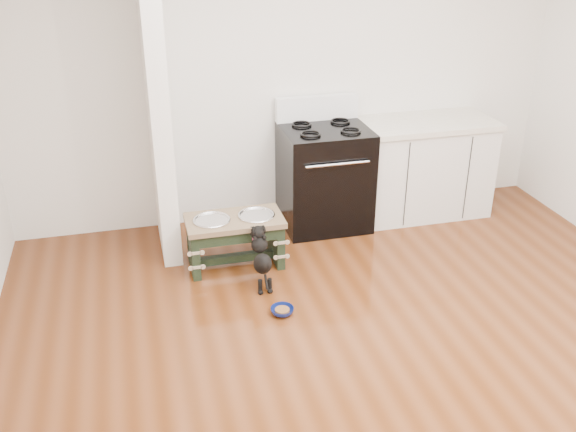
% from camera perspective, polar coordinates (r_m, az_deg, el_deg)
% --- Properties ---
extents(ground, '(5.00, 5.00, 0.00)m').
position_cam_1_polar(ground, '(4.22, 8.78, -13.75)').
color(ground, '#4F250E').
rests_on(ground, ground).
extents(room_shell, '(5.00, 5.00, 5.00)m').
position_cam_1_polar(room_shell, '(3.43, 10.59, 7.61)').
color(room_shell, silver).
rests_on(room_shell, ground).
extents(partition_wall, '(0.15, 0.80, 2.70)m').
position_cam_1_polar(partition_wall, '(5.23, -11.64, 10.69)').
color(partition_wall, silver).
rests_on(partition_wall, ground).
extents(oven_range, '(0.76, 0.69, 1.14)m').
position_cam_1_polar(oven_range, '(5.80, 3.26, 3.60)').
color(oven_range, black).
rests_on(oven_range, ground).
extents(cabinet_run, '(1.24, 0.64, 0.91)m').
position_cam_1_polar(cabinet_run, '(6.18, 11.92, 4.24)').
color(cabinet_run, silver).
rests_on(cabinet_run, ground).
extents(dog_feeder, '(0.78, 0.41, 0.44)m').
position_cam_1_polar(dog_feeder, '(5.18, -4.74, -1.44)').
color(dog_feeder, black).
rests_on(dog_feeder, ground).
extents(puppy, '(0.14, 0.40, 0.47)m').
position_cam_1_polar(puppy, '(4.91, -2.39, -3.56)').
color(puppy, black).
rests_on(puppy, ground).
extents(floor_bowl, '(0.20, 0.20, 0.05)m').
position_cam_1_polar(floor_bowl, '(4.69, -0.52, -8.43)').
color(floor_bowl, navy).
rests_on(floor_bowl, ground).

